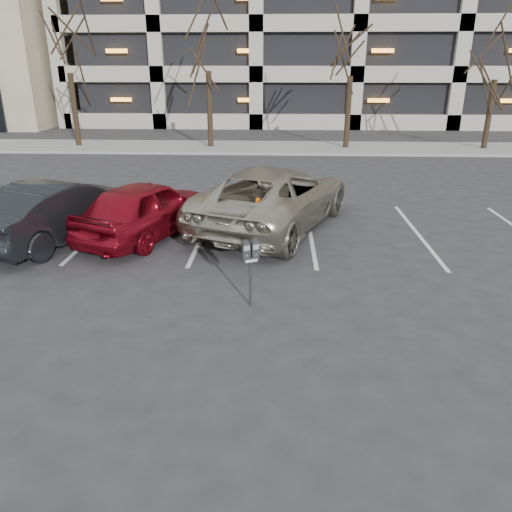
% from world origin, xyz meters
% --- Properties ---
extents(ground, '(140.00, 140.00, 0.00)m').
position_xyz_m(ground, '(0.00, 0.00, 0.00)').
color(ground, '#28282B').
rests_on(ground, ground).
extents(sidewalk, '(80.00, 4.00, 0.12)m').
position_xyz_m(sidewalk, '(0.00, 16.00, 0.06)').
color(sidewalk, gray).
rests_on(sidewalk, ground).
extents(stall_lines, '(16.90, 5.20, 0.00)m').
position_xyz_m(stall_lines, '(-1.40, 2.30, 0.01)').
color(stall_lines, silver).
rests_on(stall_lines, ground).
extents(tree_a, '(3.62, 3.62, 8.22)m').
position_xyz_m(tree_a, '(-10.00, 16.00, 5.94)').
color(tree_a, black).
rests_on(tree_a, ground).
extents(tree_b, '(3.72, 3.72, 8.46)m').
position_xyz_m(tree_b, '(-3.00, 16.00, 6.11)').
color(tree_b, black).
rests_on(tree_b, ground).
extents(tree_c, '(3.49, 3.49, 7.94)m').
position_xyz_m(tree_c, '(4.00, 16.00, 5.73)').
color(tree_c, black).
rests_on(tree_c, ground).
extents(tree_d, '(3.34, 3.34, 7.59)m').
position_xyz_m(tree_d, '(11.00, 16.00, 5.48)').
color(tree_d, black).
rests_on(tree_d, ground).
extents(parking_meter, '(0.34, 0.24, 1.25)m').
position_xyz_m(parking_meter, '(0.07, -2.01, 0.96)').
color(parking_meter, black).
rests_on(parking_meter, ground).
extents(suv_silver, '(4.75, 6.50, 1.65)m').
position_xyz_m(suv_silver, '(0.43, 2.76, 0.82)').
color(suv_silver, '#B5AF9A').
rests_on(suv_silver, ground).
extents(car_red, '(3.25, 4.63, 1.46)m').
position_xyz_m(car_red, '(-2.76, 1.82, 0.73)').
color(car_red, maroon).
rests_on(car_red, ground).
extents(car_dark, '(3.26, 4.87, 1.52)m').
position_xyz_m(car_dark, '(-4.81, 1.46, 0.76)').
color(car_dark, black).
rests_on(car_dark, ground).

